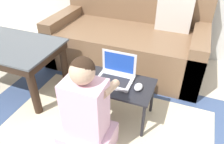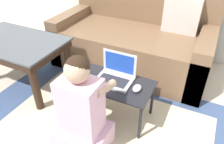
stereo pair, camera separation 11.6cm
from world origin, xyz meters
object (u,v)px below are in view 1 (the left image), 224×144
Objects in this scene: laptop at (116,76)px; computer_mouse at (138,87)px; couch at (128,40)px; coffee_table at (10,51)px; laptop_desk at (114,87)px; person_seated at (87,117)px.

laptop is 0.21m from computer_mouse.
couch reaches higher than computer_mouse.
couch is at bearing 112.31° from computer_mouse.
laptop reaches higher than computer_mouse.
couch is 1.79× the size of coffee_table.
couch is at bearing 100.90° from laptop.
computer_mouse reaches higher than laptop_desk.
coffee_table is 10.14× the size of computer_mouse.
coffee_table is at bearing 157.91° from person_seated.
couch is 1.24m from coffee_table.
coffee_table is 1.24m from computer_mouse.
person_seated reaches higher than laptop.
laptop_desk is 6.74× the size of computer_mouse.
computer_mouse is at bearing -2.45° from laptop_desk.
couch is at bearing 95.36° from person_seated.
laptop is 0.37× the size of person_seated.
laptop_desk is at bearing -80.78° from laptop.
laptop_desk is 0.09m from laptop.
coffee_table reaches higher than computer_mouse.
laptop is 0.44m from person_seated.
person_seated is (-0.04, -0.43, -0.06)m from laptop.
couch is at bearing 44.91° from coffee_table.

